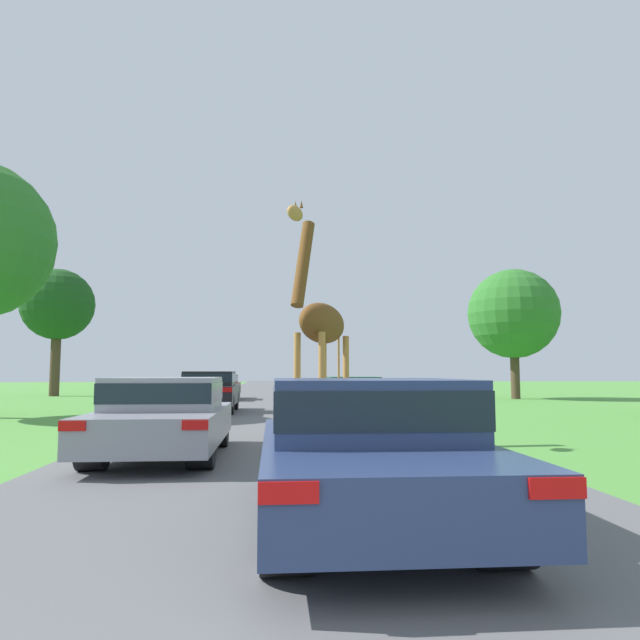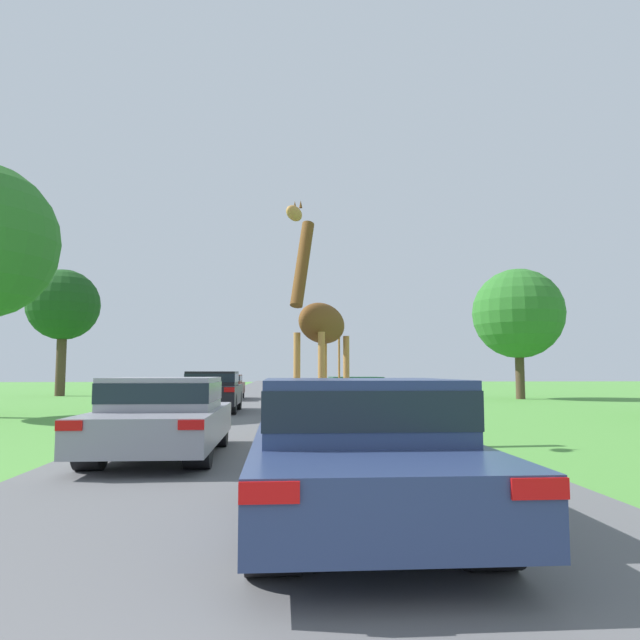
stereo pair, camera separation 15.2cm
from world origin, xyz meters
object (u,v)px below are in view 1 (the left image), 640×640
object	(u,v)px
car_lead_maroon	(367,445)
tree_right_cluster	(513,314)
car_far_ahead	(221,386)
car_queue_right	(352,393)
tree_centre_back	(58,305)
car_queue_left	(210,390)
car_verge_right	(164,414)
giraffe_near_road	(321,325)

from	to	relation	value
car_lead_maroon	tree_right_cluster	size ratio (longest dim) A/B	0.61
car_far_ahead	car_lead_maroon	bearing A→B (deg)	-81.68
car_queue_right	tree_centre_back	bearing A→B (deg)	138.02
car_queue_left	car_verge_right	xyz separation A→B (m)	(0.42, -10.75, -0.06)
tree_centre_back	tree_right_cluster	world-z (taller)	tree_centre_back
car_queue_right	tree_right_cluster	world-z (taller)	tree_right_cluster
car_queue_right	tree_right_cluster	distance (m)	13.66
car_far_ahead	car_verge_right	size ratio (longest dim) A/B	1.02
car_queue_right	car_far_ahead	xyz separation A→B (m)	(-5.57, 9.25, 0.03)
car_far_ahead	tree_centre_back	xyz separation A→B (m)	(-10.13, 4.87, 4.67)
car_queue_left	car_verge_right	size ratio (longest dim) A/B	0.97
tree_centre_back	tree_right_cluster	distance (m)	26.19
car_far_ahead	car_verge_right	bearing A→B (deg)	-87.57
car_lead_maroon	tree_centre_back	bearing A→B (deg)	115.03
car_far_ahead	tree_right_cluster	xyz separation A→B (m)	(15.46, -0.64, 3.80)
car_far_ahead	tree_centre_back	bearing A→B (deg)	154.31
car_queue_left	car_verge_right	distance (m)	10.75
giraffe_near_road	tree_centre_back	xyz separation A→B (m)	(-13.85, 22.35, 2.89)
car_queue_right	giraffe_near_road	bearing A→B (deg)	-102.65
tree_centre_back	tree_right_cluster	size ratio (longest dim) A/B	1.09
car_lead_maroon	tree_centre_back	size ratio (longest dim) A/B	0.56
car_queue_left	tree_centre_back	xyz separation A→B (m)	(-10.56, 14.11, 4.59)
car_queue_right	car_far_ahead	bearing A→B (deg)	121.05
car_queue_right	tree_right_cluster	size ratio (longest dim) A/B	0.68
giraffe_near_road	car_lead_maroon	xyz separation A→B (m)	(-0.14, -7.01, -1.74)
car_lead_maroon	car_queue_right	world-z (taller)	car_lead_maroon
car_lead_maroon	car_far_ahead	distance (m)	24.74
giraffe_near_road	car_queue_right	bearing A→B (deg)	-75.92
car_lead_maroon	tree_right_cluster	xyz separation A→B (m)	(11.88, 23.84, 3.76)
car_verge_right	tree_right_cluster	world-z (taller)	tree_right_cluster
car_queue_right	tree_centre_back	size ratio (longest dim) A/B	0.62
car_far_ahead	tree_right_cluster	world-z (taller)	tree_right_cluster
car_queue_right	car_far_ahead	size ratio (longest dim) A/B	1.08
car_queue_left	car_verge_right	world-z (taller)	car_queue_left
giraffe_near_road	car_lead_maroon	size ratio (longest dim) A/B	1.17
tree_centre_back	car_verge_right	bearing A→B (deg)	-66.18
car_verge_right	tree_right_cluster	size ratio (longest dim) A/B	0.62
car_lead_maroon	car_verge_right	size ratio (longest dim) A/B	0.99
car_queue_left	car_far_ahead	size ratio (longest dim) A/B	0.95
giraffe_near_road	car_queue_left	size ratio (longest dim) A/B	1.20
giraffe_near_road	tree_right_cluster	world-z (taller)	tree_right_cluster
car_verge_right	tree_centre_back	world-z (taller)	tree_centre_back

